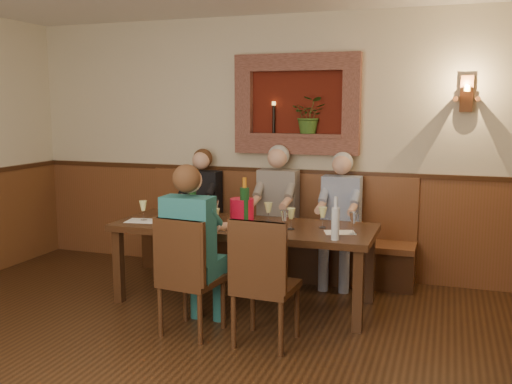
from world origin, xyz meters
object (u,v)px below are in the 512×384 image
chair_near_left (191,300)px  dining_table (244,232)px  bench (274,245)px  person_chair_front (194,263)px  wine_bottle_green_a (245,206)px  wine_bottle_green_b (193,205)px  person_bench_right (339,231)px  water_bottle (335,223)px  spittoon_bucket (242,212)px  person_bench_left (200,221)px  person_bench_mid (276,224)px  chair_near_right (265,308)px

chair_near_left → dining_table: bearing=86.1°
bench → person_chair_front: 1.75m
wine_bottle_green_a → wine_bottle_green_b: bearing=168.7°
bench → person_bench_right: bearing=-8.0°
wine_bottle_green_b → wine_bottle_green_a: bearing=-11.3°
water_bottle → bench: bearing=125.5°
person_chair_front → spittoon_bucket: size_ratio=5.60×
person_bench_right → wine_bottle_green_a: person_bench_right is taller
bench → wine_bottle_green_b: wine_bottle_green_b is taller
person_bench_left → person_bench_mid: size_ratio=0.96×
dining_table → person_bench_right: 1.12m
spittoon_bucket → water_bottle: size_ratio=0.69×
bench → person_bench_right: 0.78m
chair_near_left → wine_bottle_green_b: size_ratio=2.61×
chair_near_right → person_bench_right: person_bench_right is taller
person_bench_left → dining_table: bearing=-45.4°
spittoon_bucket → wine_bottle_green_b: 0.52m
bench → spittoon_bucket: 1.13m
person_bench_left → chair_near_right: bearing=-52.2°
chair_near_left → wine_bottle_green_b: wine_bottle_green_b is taller
wine_bottle_green_b → water_bottle: 1.48m
person_bench_left → person_bench_right: person_bench_right is taller
person_bench_mid → bench: bearing=116.6°
person_bench_mid → chair_near_left: bearing=-97.2°
spittoon_bucket → chair_near_right: bearing=-58.8°
chair_near_right → person_chair_front: bearing=177.7°
person_bench_left → wine_bottle_green_a: (0.87, -0.94, 0.38)m
chair_near_left → person_chair_front: bearing=94.4°
chair_near_right → water_bottle: size_ratio=2.81×
person_chair_front → wine_bottle_green_b: size_ratio=3.71×
person_bench_left → person_bench_right: size_ratio=1.00×
chair_near_left → person_bench_mid: size_ratio=0.68×
chair_near_right → bench: bearing=108.4°
bench → person_chair_front: size_ratio=2.16×
person_bench_left → person_bench_mid: bearing=-0.1°
person_bench_right → person_bench_left: bearing=180.0°
chair_near_left → bench: bearing=91.7°
spittoon_bucket → water_bottle: bearing=-17.7°
person_chair_front → water_bottle: 1.20m
dining_table → chair_near_left: chair_near_left is taller
bench → water_bottle: bench is taller
person_bench_mid → wine_bottle_green_a: person_bench_mid is taller
chair_near_right → person_bench_left: size_ratio=0.74×
person_bench_left → wine_bottle_green_b: 0.95m
person_bench_mid → person_bench_right: size_ratio=1.04×
chair_near_right → person_chair_front: size_ratio=0.73×
person_bench_right → person_bench_mid: bearing=-179.8°
chair_near_left → person_chair_front: (0.00, 0.06, 0.29)m
dining_table → wine_bottle_green_a: size_ratio=5.34×
person_bench_right → bench: bearing=172.0°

